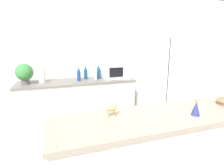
# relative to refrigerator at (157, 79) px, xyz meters

# --- Properties ---
(wall_back) EXTENTS (8.00, 0.06, 2.55)m
(wall_back) POSITION_rel_refrigerator_xyz_m (-1.16, 0.39, 0.43)
(wall_back) COLOR silver
(wall_back) RESTS_ON ground_plane
(back_counter) EXTENTS (2.04, 0.63, 0.90)m
(back_counter) POSITION_rel_refrigerator_xyz_m (-1.64, 0.06, -0.39)
(back_counter) COLOR white
(back_counter) RESTS_ON ground_plane
(refrigerator) EXTENTS (0.94, 0.72, 1.69)m
(refrigerator) POSITION_rel_refrigerator_xyz_m (0.00, 0.00, 0.00)
(refrigerator) COLOR white
(refrigerator) RESTS_ON ground_plane
(bar_counter) EXTENTS (2.13, 0.56, 0.93)m
(bar_counter) POSITION_rel_refrigerator_xyz_m (-1.05, -1.85, -0.37)
(bar_counter) COLOR silver
(bar_counter) RESTS_ON ground_plane
(potted_plant) EXTENTS (0.27, 0.27, 0.34)m
(potted_plant) POSITION_rel_refrigerator_xyz_m (-2.47, 0.03, 0.24)
(potted_plant) COLOR #595451
(potted_plant) RESTS_ON back_counter
(paper_towel_roll) EXTENTS (0.10, 0.10, 0.27)m
(paper_towel_roll) POSITION_rel_refrigerator_xyz_m (-2.22, 0.09, 0.19)
(paper_towel_roll) COLOR white
(paper_towel_roll) RESTS_ON back_counter
(microwave) EXTENTS (0.48, 0.37, 0.28)m
(microwave) POSITION_rel_refrigerator_xyz_m (-0.90, 0.08, 0.20)
(microwave) COLOR white
(microwave) RESTS_ON back_counter
(back_bottle_0) EXTENTS (0.06, 0.06, 0.30)m
(back_bottle_0) POSITION_rel_refrigerator_xyz_m (-1.30, 0.03, 0.20)
(back_bottle_0) COLOR #B2B7BC
(back_bottle_0) RESTS_ON back_counter
(back_bottle_1) EXTENTS (0.07, 0.07, 0.26)m
(back_bottle_1) POSITION_rel_refrigerator_xyz_m (-1.46, 0.14, 0.18)
(back_bottle_1) COLOR navy
(back_bottle_1) RESTS_ON back_counter
(back_bottle_2) EXTENTS (0.08, 0.08, 0.27)m
(back_bottle_2) POSITION_rel_refrigerator_xyz_m (-1.22, 0.10, 0.19)
(back_bottle_2) COLOR navy
(back_bottle_2) RESTS_ON back_counter
(back_bottle_3) EXTENTS (0.06, 0.06, 0.26)m
(back_bottle_3) POSITION_rel_refrigerator_xyz_m (-1.61, 0.03, 0.18)
(back_bottle_3) COLOR navy
(back_bottle_3) RESTS_ON back_counter
(camel_figurine) EXTENTS (0.10, 0.05, 0.12)m
(camel_figurine) POSITION_rel_refrigerator_xyz_m (-1.58, -1.75, 0.16)
(camel_figurine) COLOR tan
(camel_figurine) RESTS_ON bar_counter
(wise_man_figurine_blue) EXTENTS (0.07, 0.07, 0.17)m
(wise_man_figurine_blue) POSITION_rel_refrigerator_xyz_m (-0.89, -1.96, 0.17)
(wise_man_figurine_blue) COLOR navy
(wise_man_figurine_blue) RESTS_ON bar_counter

